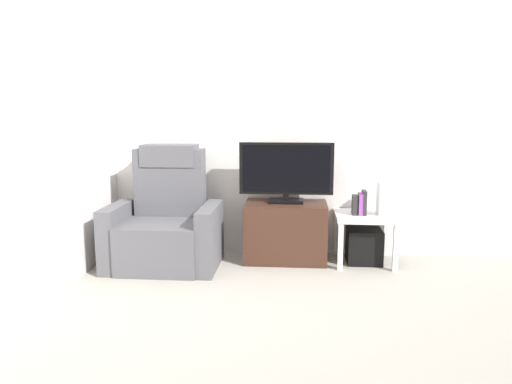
% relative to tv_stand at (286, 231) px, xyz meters
% --- Properties ---
extents(ground_plane, '(6.40, 6.40, 0.00)m').
position_rel_tv_stand_xyz_m(ground_plane, '(0.14, -0.83, -0.27)').
color(ground_plane, '#9E998E').
extents(wall_back, '(6.40, 0.06, 2.60)m').
position_rel_tv_stand_xyz_m(wall_back, '(0.14, 0.30, 1.03)').
color(wall_back, silver).
rests_on(wall_back, ground).
extents(wall_side, '(0.06, 4.48, 2.60)m').
position_rel_tv_stand_xyz_m(wall_side, '(-1.74, -0.83, 1.03)').
color(wall_side, silver).
rests_on(wall_side, ground).
extents(tv_stand, '(0.76, 0.48, 0.55)m').
position_rel_tv_stand_xyz_m(tv_stand, '(0.00, 0.00, 0.00)').
color(tv_stand, '#3D2319').
rests_on(tv_stand, ground).
extents(television, '(0.86, 0.20, 0.56)m').
position_rel_tv_stand_xyz_m(television, '(-0.00, 0.02, 0.57)').
color(television, black).
rests_on(television, tv_stand).
extents(recliner_armchair, '(0.98, 0.78, 1.08)m').
position_rel_tv_stand_xyz_m(recliner_armchair, '(-1.08, -0.22, 0.10)').
color(recliner_armchair, '#515156').
rests_on(recliner_armchair, ground).
extents(side_table, '(0.54, 0.54, 0.45)m').
position_rel_tv_stand_xyz_m(side_table, '(0.73, -0.01, 0.11)').
color(side_table, white).
rests_on(side_table, ground).
extents(subwoofer_box, '(0.31, 0.31, 0.31)m').
position_rel_tv_stand_xyz_m(subwoofer_box, '(0.73, -0.01, -0.12)').
color(subwoofer_box, black).
rests_on(subwoofer_box, ground).
extents(book_leftmost, '(0.04, 0.11, 0.18)m').
position_rel_tv_stand_xyz_m(book_leftmost, '(0.63, -0.03, 0.27)').
color(book_leftmost, '#262626').
rests_on(book_leftmost, side_table).
extents(book_middle, '(0.04, 0.13, 0.20)m').
position_rel_tv_stand_xyz_m(book_middle, '(0.68, -0.03, 0.28)').
color(book_middle, purple).
rests_on(book_middle, side_table).
extents(book_rightmost, '(0.03, 0.14, 0.22)m').
position_rel_tv_stand_xyz_m(book_rightmost, '(0.71, -0.03, 0.29)').
color(book_rightmost, '#262626').
rests_on(book_rightmost, side_table).
extents(game_console, '(0.07, 0.20, 0.29)m').
position_rel_tv_stand_xyz_m(game_console, '(0.87, -0.00, 0.33)').
color(game_console, white).
rests_on(game_console, side_table).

